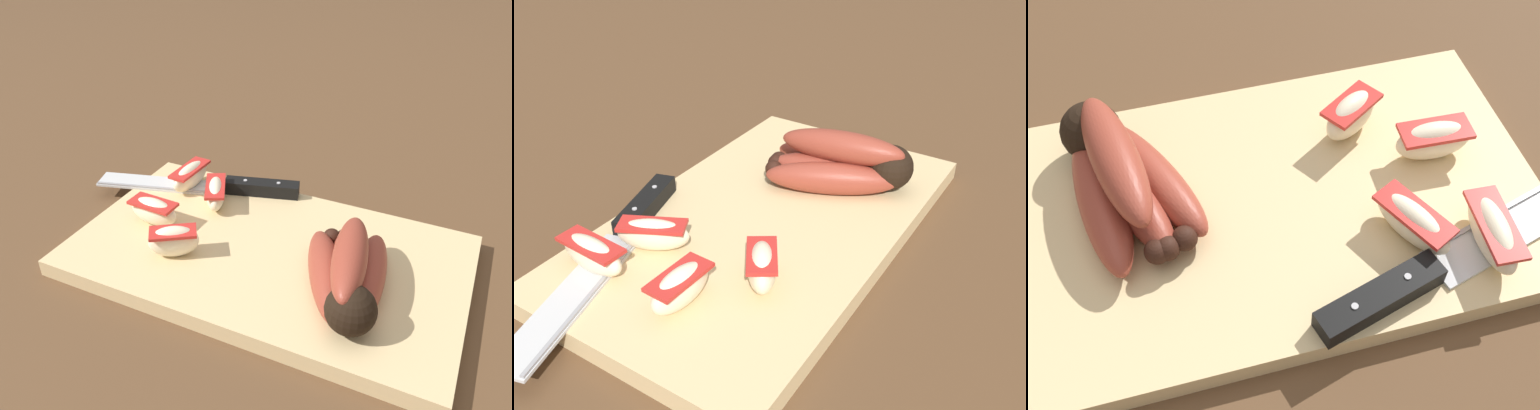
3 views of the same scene
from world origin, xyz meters
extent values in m
plane|color=brown|center=(0.00, 0.00, 0.00)|extent=(6.00, 6.00, 0.00)
cube|color=#DBBC84|center=(-0.01, -0.01, 0.01)|extent=(0.45, 0.26, 0.02)
sphere|color=black|center=(0.11, -0.10, 0.05)|extent=(0.05, 0.05, 0.05)
ellipsoid|color=brown|center=(0.11, -0.03, 0.04)|extent=(0.05, 0.15, 0.04)
sphere|color=black|center=(0.07, 0.02, 0.04)|extent=(0.02, 0.02, 0.02)
ellipsoid|color=brown|center=(0.09, -0.04, 0.04)|extent=(0.08, 0.15, 0.04)
sphere|color=black|center=(0.07, 0.02, 0.04)|extent=(0.02, 0.02, 0.02)
ellipsoid|color=brown|center=(0.07, -0.05, 0.04)|extent=(0.09, 0.15, 0.04)
sphere|color=black|center=(0.05, 0.02, 0.04)|extent=(0.02, 0.02, 0.02)
ellipsoid|color=brown|center=(0.09, -0.05, 0.07)|extent=(0.06, 0.14, 0.04)
cube|color=silver|center=(-0.21, 0.06, 0.02)|extent=(0.18, 0.08, 0.00)
cube|color=#99999E|center=(-0.20, 0.04, 0.02)|extent=(0.17, 0.05, 0.00)
cube|color=black|center=(-0.07, 0.10, 0.03)|extent=(0.10, 0.05, 0.02)
cylinder|color=#B2B2B7|center=(-0.05, 0.10, 0.04)|extent=(0.01, 0.01, 0.00)
cylinder|color=#B2B2B7|center=(-0.09, 0.09, 0.04)|extent=(0.01, 0.01, 0.00)
ellipsoid|color=#F4E5C1|center=(-0.16, -0.02, 0.04)|extent=(0.06, 0.03, 0.04)
cube|color=red|center=(-0.16, -0.02, 0.05)|extent=(0.06, 0.03, 0.00)
ellipsoid|color=#F4E5C1|center=(-0.12, 0.05, 0.04)|extent=(0.05, 0.07, 0.03)
cube|color=red|center=(-0.12, 0.05, 0.05)|extent=(0.05, 0.07, 0.00)
ellipsoid|color=#F4E5C1|center=(-0.17, 0.07, 0.04)|extent=(0.03, 0.07, 0.03)
cube|color=red|center=(-0.17, 0.07, 0.05)|extent=(0.03, 0.07, 0.00)
ellipsoid|color=#F4E5C1|center=(-0.10, -0.07, 0.04)|extent=(0.06, 0.05, 0.04)
cube|color=red|center=(-0.10, -0.07, 0.05)|extent=(0.06, 0.05, 0.00)
camera|label=1|loc=(0.18, -0.45, 0.38)|focal=36.35mm
camera|label=2|loc=(-0.44, -0.28, 0.35)|focal=41.14mm
camera|label=3|loc=(0.05, 0.28, 0.43)|focal=44.63mm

